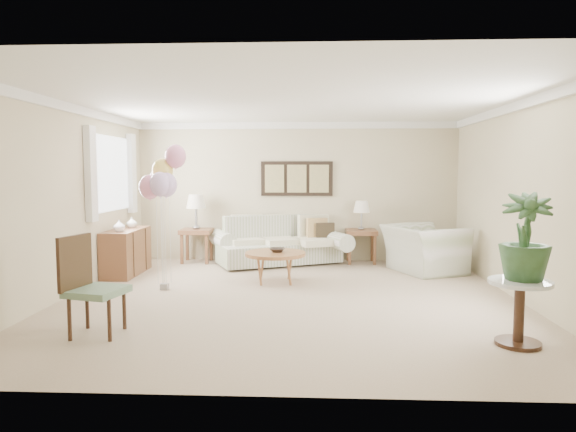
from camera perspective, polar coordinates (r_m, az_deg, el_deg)
The scene contains 18 objects.
ground_plane at distance 6.92m, azimuth 0.21°, elevation -9.13°, with size 6.00×6.00×0.00m, color #B2A38B.
room_shell at distance 6.81m, azimuth -0.68°, elevation 4.47°, with size 6.04×6.04×2.60m.
wall_art_triptych at distance 9.68m, azimuth 0.98°, elevation 4.17°, with size 1.35×0.06×0.65m.
sofa at distance 9.39m, azimuth -0.95°, elevation -3.23°, with size 2.71×1.71×0.88m.
end_table_left at distance 9.67m, azimuth -10.13°, elevation -2.02°, with size 0.57×0.52×0.62m.
end_table_right at distance 9.56m, azimuth 8.14°, elevation -2.11°, with size 0.56×0.51×0.61m.
lamp_left at distance 9.61m, azimuth -10.18°, elevation 1.47°, with size 0.36×0.36×0.64m.
lamp_right at distance 9.51m, azimuth 8.18°, elevation 0.92°, with size 0.30×0.30×0.54m.
coffee_table at distance 7.80m, azimuth -1.43°, elevation -4.31°, with size 0.92×0.92×0.47m.
decor_bowl at distance 7.81m, azimuth -1.21°, elevation -3.81°, with size 0.24×0.24×0.06m, color #2C221C.
armchair at distance 8.91m, azimuth 14.86°, elevation -3.55°, with size 1.20×1.05×0.78m, color silver.
side_table at distance 5.49m, azimuth 24.35°, elevation -8.14°, with size 0.59×0.59×0.64m.
potted_plant at distance 5.43m, azimuth 24.85°, elevation -2.07°, with size 0.48×0.48×0.85m, color #274620.
accent_chair at distance 5.70m, azimuth -21.19°, elevation -7.00°, with size 0.61×0.61×1.04m.
credenza at distance 8.86m, azimuth -17.52°, elevation -3.81°, with size 0.46×1.20×0.74m.
vase_white at distance 8.48m, azimuth -18.25°, elevation -1.05°, with size 0.18×0.18×0.19m, color white.
vase_sage at distance 9.01m, azimuth -16.97°, elevation -0.70°, with size 0.17×0.17×0.18m, color silver.
balloon_cluster at distance 7.46m, azimuth -13.81°, elevation 4.12°, with size 0.60×0.67×2.07m.
Camera 1 is at (0.29, -6.71, 1.69)m, focal length 32.00 mm.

